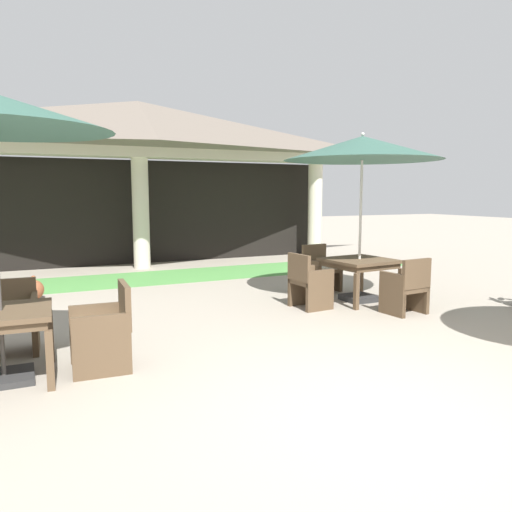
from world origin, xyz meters
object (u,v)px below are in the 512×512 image
object	(u,v)px
patio_umbrella_mid_left	(362,150)
patio_chair_mid_left_south	(406,288)
patio_table_near_foreground	(1,320)
patio_chair_mid_left_west	(309,283)
patio_chair_near_foreground_east	(104,331)
patio_chair_mid_left_north	(321,270)
patio_table_mid_left	(359,264)
terracotta_urn	(34,290)
patio_chair_near_foreground_north	(10,318)

from	to	relation	value
patio_umbrella_mid_left	patio_chair_mid_left_south	bearing A→B (deg)	-84.96
patio_table_near_foreground	patio_umbrella_mid_left	bearing A→B (deg)	15.57
patio_table_near_foreground	patio_chair_mid_left_west	size ratio (longest dim) A/B	1.10
patio_chair_near_foreground_east	patio_chair_mid_left_west	distance (m)	3.68
patio_chair_mid_left_north	patio_chair_mid_left_west	world-z (taller)	patio_chair_mid_left_west
patio_chair_mid_left_west	patio_table_near_foreground	bearing A→B (deg)	-77.04
patio_umbrella_mid_left	patio_chair_mid_left_north	xyz separation A→B (m)	(-0.09, 1.05, -2.15)
patio_chair_near_foreground_east	patio_umbrella_mid_left	xyz separation A→B (m)	(4.43, 1.55, 2.14)
patio_table_near_foreground	patio_chair_mid_left_north	world-z (taller)	patio_chair_mid_left_north
patio_table_mid_left	patio_chair_mid_left_west	bearing A→B (deg)	-174.96
patio_chair_mid_left_north	patio_chair_near_foreground_east	bearing A→B (deg)	25.92
patio_table_near_foreground	patio_chair_near_foreground_east	distance (m)	0.97
patio_table_near_foreground	patio_chair_mid_left_north	distance (m)	5.87
patio_table_near_foreground	patio_table_mid_left	bearing A→B (deg)	15.57
patio_umbrella_mid_left	patio_chair_mid_left_north	distance (m)	2.40
patio_umbrella_mid_left	terracotta_urn	world-z (taller)	patio_umbrella_mid_left
patio_chair_near_foreground_east	patio_chair_mid_left_west	bearing A→B (deg)	-63.82
patio_chair_near_foreground_east	patio_chair_mid_left_west	world-z (taller)	patio_chair_near_foreground_east
patio_umbrella_mid_left	patio_table_near_foreground	bearing A→B (deg)	-164.43
patio_umbrella_mid_left	patio_chair_mid_left_south	distance (m)	2.39
patio_chair_mid_left_south	patio_chair_mid_left_west	xyz separation A→B (m)	(-1.14, 0.96, 0.01)
patio_chair_mid_left_north	patio_chair_mid_left_south	bearing A→B (deg)	90.00
patio_table_mid_left	patio_chair_mid_left_south	xyz separation A→B (m)	(0.09, -1.05, -0.23)
patio_chair_near_foreground_east	patio_table_mid_left	bearing A→B (deg)	-67.86
patio_chair_mid_left_north	terracotta_urn	bearing A→B (deg)	-21.19
patio_table_near_foreground	patio_chair_mid_left_south	size ratio (longest dim) A/B	1.12
patio_chair_mid_left_south	terracotta_urn	bearing A→B (deg)	140.31
patio_table_near_foreground	patio_chair_mid_left_north	bearing A→B (deg)	25.79
patio_chair_mid_left_south	patio_chair_near_foreground_east	bearing A→B (deg)	-178.82
patio_chair_near_foreground_east	patio_chair_near_foreground_north	world-z (taller)	patio_chair_near_foreground_east
patio_table_mid_left	patio_umbrella_mid_left	bearing A→B (deg)	-120.96
patio_table_mid_left	patio_umbrella_mid_left	world-z (taller)	patio_umbrella_mid_left
patio_chair_mid_left_south	patio_chair_mid_left_west	distance (m)	1.49
patio_chair_near_foreground_east	patio_chair_mid_left_south	distance (m)	4.55
patio_chair_mid_left_north	terracotta_urn	distance (m)	5.13
terracotta_urn	patio_chair_mid_left_south	bearing A→B (deg)	-34.65
terracotta_urn	patio_umbrella_mid_left	bearing A→B (deg)	-26.30
patio_umbrella_mid_left	patio_chair_mid_left_north	world-z (taller)	patio_umbrella_mid_left
patio_chair_near_foreground_east	patio_chair_mid_left_north	bearing A→B (deg)	-56.15
patio_umbrella_mid_left	patio_chair_mid_left_south	world-z (taller)	patio_umbrella_mid_left
patio_chair_near_foreground_north	patio_umbrella_mid_left	xyz separation A→B (m)	(5.33, 0.56, 2.13)
patio_chair_near_foreground_east	patio_chair_mid_left_west	xyz separation A→B (m)	(3.38, 1.45, 0.01)
patio_chair_mid_left_south	patio_chair_mid_left_north	bearing A→B (deg)	90.00
patio_chair_near_foreground_east	patio_chair_near_foreground_north	distance (m)	1.34
patio_chair_mid_left_north	patio_table_mid_left	bearing A→B (deg)	90.00
patio_table_mid_left	patio_umbrella_mid_left	xyz separation A→B (m)	(-0.00, -0.00, 1.91)
patio_table_near_foreground	patio_umbrella_mid_left	size ratio (longest dim) A/B	0.34
patio_table_near_foreground	patio_chair_mid_left_south	world-z (taller)	patio_chair_mid_left_south
patio_chair_mid_left_north	patio_umbrella_mid_left	bearing A→B (deg)	90.00
patio_umbrella_mid_left	patio_chair_mid_left_west	size ratio (longest dim) A/B	3.20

